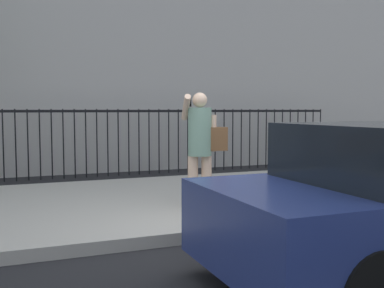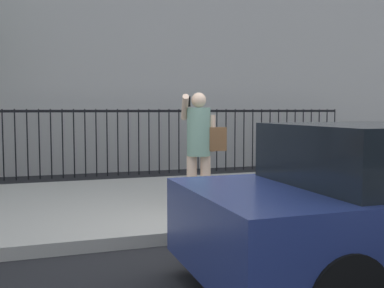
# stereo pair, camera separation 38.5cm
# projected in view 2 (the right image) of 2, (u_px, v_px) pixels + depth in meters

# --- Properties ---
(ground_plane) EXTENTS (60.00, 60.00, 0.00)m
(ground_plane) POSITION_uv_depth(u_px,v_px,m) (212.00, 241.00, 5.51)
(ground_plane) COLOR black
(sidewalk) EXTENTS (28.00, 4.40, 0.15)m
(sidewalk) POSITION_uv_depth(u_px,v_px,m) (164.00, 201.00, 7.58)
(sidewalk) COLOR #B2ADA3
(sidewalk) RESTS_ON ground
(iron_fence) EXTENTS (12.03, 0.04, 1.60)m
(iron_fence) POSITION_uv_depth(u_px,v_px,m) (123.00, 133.00, 11.01)
(iron_fence) COLOR black
(iron_fence) RESTS_ON ground
(pedestrian_on_phone) EXTENTS (0.71, 0.50, 1.68)m
(pedestrian_on_phone) POSITION_uv_depth(u_px,v_px,m) (200.00, 141.00, 6.64)
(pedestrian_on_phone) COLOR beige
(pedestrian_on_phone) RESTS_ON sidewalk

